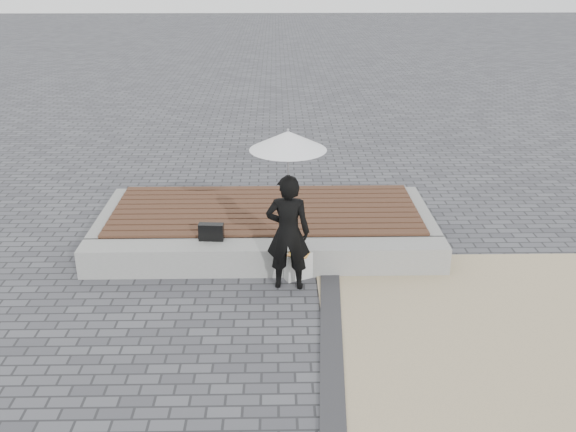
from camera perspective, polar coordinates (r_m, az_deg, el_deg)
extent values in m
plane|color=#515156|center=(7.41, -2.27, -10.65)|extent=(80.00, 80.00, 0.00)
cube|color=tan|center=(7.62, 23.04, -11.60)|extent=(5.00, 5.00, 0.02)
cube|color=#303032|center=(7.01, 3.94, -12.71)|extent=(0.61, 5.20, 0.04)
cube|color=#9D9E98|center=(8.70, -2.11, -3.73)|extent=(5.00, 0.45, 0.40)
cube|color=gray|center=(9.78, -2.00, -0.58)|extent=(5.00, 2.00, 0.40)
imported|color=black|center=(8.04, 0.00, -1.49)|extent=(0.59, 0.41, 1.54)
cylinder|color=#A1A1A6|center=(7.81, 0.00, 2.69)|extent=(0.02, 0.02, 0.93)
cone|color=white|center=(7.63, 0.00, 6.79)|extent=(0.93, 0.93, 0.23)
sphere|color=#A1A1A6|center=(7.59, 0.00, 7.74)|extent=(0.03, 0.03, 0.03)
cube|color=black|center=(8.74, -6.90, -1.43)|extent=(0.35, 0.14, 0.24)
cube|color=silver|center=(8.50, 0.93, -4.46)|extent=(0.39, 0.29, 0.38)
cube|color=#F24F33|center=(8.37, 0.95, -3.44)|extent=(0.31, 0.27, 0.01)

